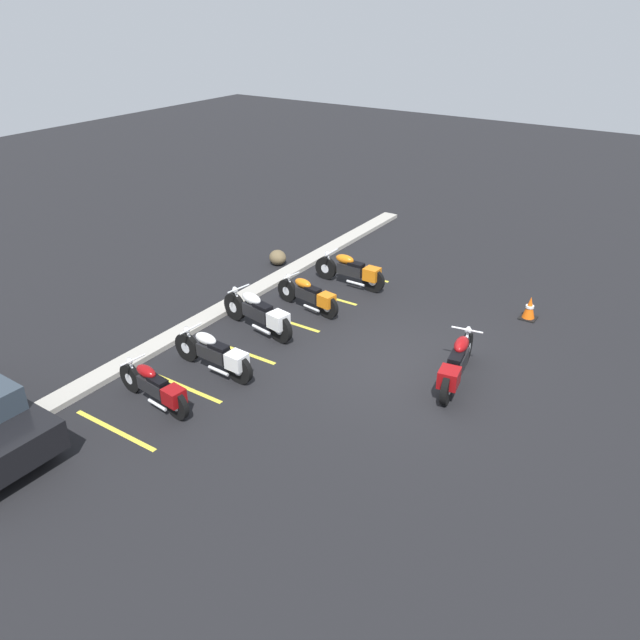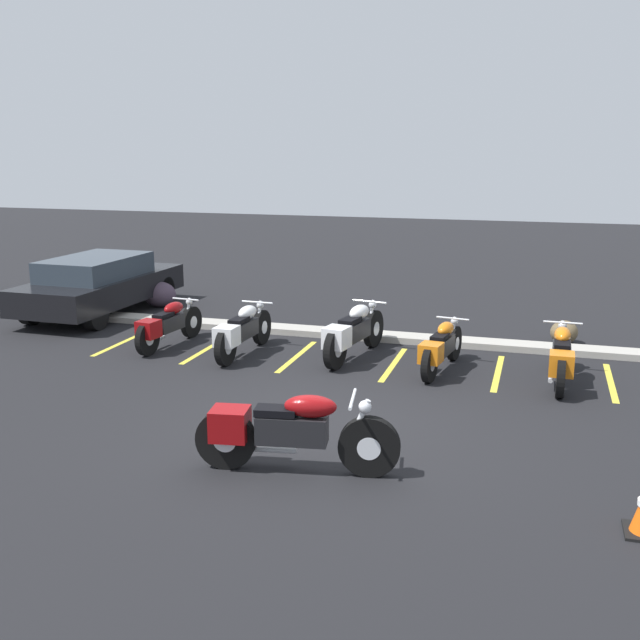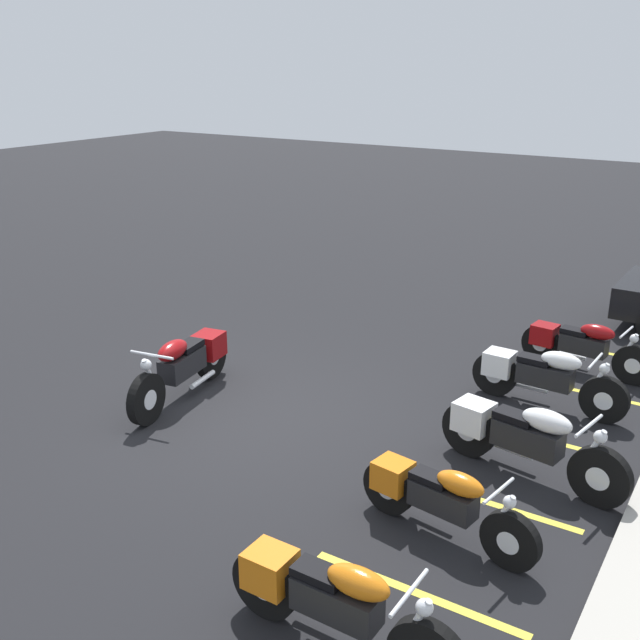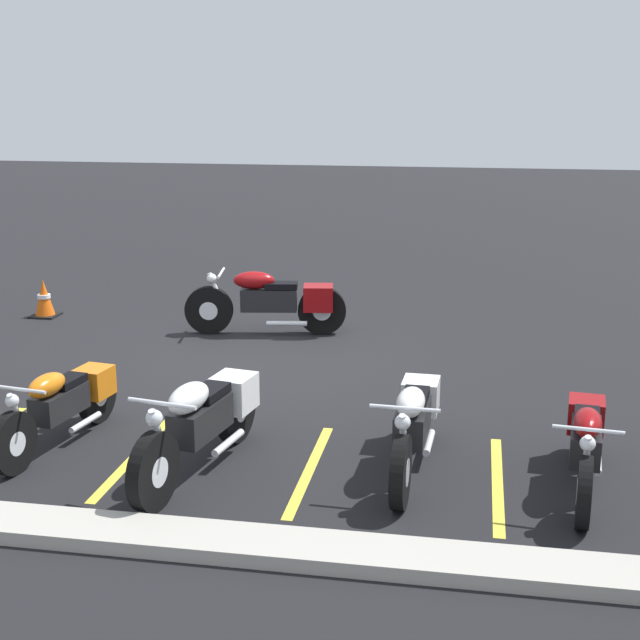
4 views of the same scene
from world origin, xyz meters
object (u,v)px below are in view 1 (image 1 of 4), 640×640
motorcycle_maroon_featured (457,364)px  parked_bike_0 (156,387)px  parked_bike_4 (353,271)px  traffic_cone (530,308)px  parked_bike_2 (260,313)px  landscape_rock_1 (278,257)px  parked_bike_3 (310,295)px  parked_bike_1 (216,354)px

motorcycle_maroon_featured → parked_bike_0: (-3.90, 4.51, -0.06)m
parked_bike_4 → traffic_cone: parked_bike_4 is taller
parked_bike_2 → landscape_rock_1: 4.17m
landscape_rock_1 → parked_bike_3: bearing=-128.2°
parked_bike_1 → traffic_cone: bearing=-125.2°
motorcycle_maroon_featured → parked_bike_2: size_ratio=1.02×
parked_bike_1 → motorcycle_maroon_featured: bearing=-149.2°
parked_bike_1 → parked_bike_2: 1.96m
traffic_cone → motorcycle_maroon_featured: bearing=174.5°
parked_bike_2 → landscape_rock_1: bearing=-48.4°
parked_bike_2 → parked_bike_4: (3.45, -0.47, -0.03)m
parked_bike_0 → parked_bike_1: parked_bike_1 is taller
parked_bike_0 → landscape_rock_1: (7.03, 2.38, -0.21)m
parked_bike_2 → parked_bike_1: bearing=110.7°
parked_bike_1 → parked_bike_0: bearing=87.1°
parked_bike_1 → traffic_cone: (6.12, -4.73, -0.18)m
parked_bike_0 → parked_bike_2: size_ratio=0.89×
parked_bike_2 → parked_bike_3: parked_bike_2 is taller
parked_bike_1 → parked_bike_2: bearing=-77.0°
parked_bike_0 → parked_bike_2: parked_bike_2 is taller
parked_bike_0 → parked_bike_3: (5.05, -0.13, -0.01)m
parked_bike_0 → traffic_cone: 9.08m
motorcycle_maroon_featured → parked_bike_3: 4.53m
parked_bike_0 → parked_bike_1: (1.55, -0.15, 0.03)m
parked_bike_4 → landscape_rock_1: parked_bike_4 is taller
parked_bike_1 → traffic_cone: parked_bike_1 is taller
parked_bike_2 → parked_bike_4: 3.48m
motorcycle_maroon_featured → parked_bike_0: motorcycle_maroon_featured is taller
parked_bike_3 → traffic_cone: 5.42m
motorcycle_maroon_featured → parked_bike_4: motorcycle_maroon_featured is taller
parked_bike_1 → parked_bike_3: 3.51m
landscape_rock_1 → traffic_cone: traffic_cone is taller
motorcycle_maroon_featured → traffic_cone: size_ratio=3.98×
parked_bike_3 → traffic_cone: parked_bike_3 is taller
motorcycle_maroon_featured → traffic_cone: motorcycle_maroon_featured is taller
parked_bike_0 → parked_bike_4: size_ratio=0.94×
parked_bike_4 → parked_bike_0: bearing=88.6°
motorcycle_maroon_featured → parked_bike_1: 4.96m
parked_bike_2 → parked_bike_0: bearing=103.7°
parked_bike_3 → motorcycle_maroon_featured: bearing=174.1°
landscape_rock_1 → motorcycle_maroon_featured: bearing=-114.5°
parked_bike_3 → parked_bike_4: 1.88m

